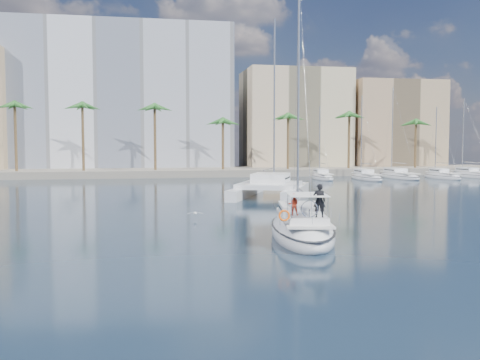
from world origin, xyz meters
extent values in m
plane|color=black|center=(0.00, 0.00, 0.00)|extent=(160.00, 160.00, 0.00)
cube|color=gray|center=(0.00, 61.00, 0.60)|extent=(120.00, 14.00, 1.20)
cube|color=silver|center=(-12.00, 73.00, 14.00)|extent=(42.00, 16.00, 28.00)
cube|color=#BEB089|center=(22.00, 70.00, 10.00)|extent=(20.00, 14.00, 20.00)
cube|color=tan|center=(42.00, 68.00, 9.00)|extent=(18.00, 12.00, 18.00)
cylinder|color=brown|center=(0.00, 57.00, 5.25)|extent=(0.44, 0.44, 10.50)
sphere|color=#296525|center=(0.00, 57.00, 10.50)|extent=(3.60, 3.60, 3.60)
cylinder|color=brown|center=(34.00, 57.00, 5.25)|extent=(0.44, 0.44, 10.50)
sphere|color=#296525|center=(34.00, 57.00, 10.50)|extent=(3.60, 3.60, 3.60)
ellipsoid|color=white|center=(1.65, -2.29, 0.35)|extent=(5.63, 11.91, 2.38)
ellipsoid|color=black|center=(1.65, -2.29, 0.69)|extent=(5.68, 12.03, 0.18)
cube|color=silver|center=(1.61, -2.51, 1.25)|extent=(4.08, 8.91, 0.12)
cube|color=white|center=(1.85, -1.21, 1.61)|extent=(3.08, 4.12, 0.60)
cube|color=black|center=(1.85, -1.21, 1.63)|extent=(3.02, 3.69, 0.14)
cylinder|color=#B7BABF|center=(2.09, 0.09, 8.81)|extent=(0.15, 0.15, 15.01)
cylinder|color=#B7BABF|center=(1.67, -2.18, 2.81)|extent=(0.93, 4.57, 0.11)
cube|color=white|center=(1.22, -4.67, 1.49)|extent=(2.65, 3.20, 0.36)
cube|color=white|center=(1.20, -4.78, 2.86)|extent=(2.65, 3.20, 0.04)
torus|color=silver|center=(1.02, -5.76, 2.16)|extent=(0.95, 0.23, 0.96)
torus|color=#FF5D0D|center=(-0.43, -5.94, 1.86)|extent=(0.65, 0.31, 0.64)
imported|color=black|center=(1.63, -5.64, 2.60)|extent=(0.76, 0.58, 1.86)
imported|color=#B1311B|center=(0.47, -4.58, 2.28)|extent=(0.69, 0.59, 1.23)
cube|color=white|center=(3.07, 23.03, 0.55)|extent=(6.51, 12.63, 1.10)
cube|color=white|center=(8.04, 20.81, 0.55)|extent=(6.51, 12.63, 1.10)
cube|color=white|center=(5.28, 21.31, 1.30)|extent=(8.50, 9.14, 0.50)
cube|color=white|center=(5.55, 21.92, 2.00)|extent=(4.96, 5.13, 1.00)
cube|color=black|center=(5.55, 21.92, 2.05)|extent=(4.76, 4.65, 0.18)
cylinder|color=#B7BABF|center=(6.37, 23.74, 10.36)|extent=(0.18, 0.18, 17.72)
ellipsoid|color=silver|center=(-4.04, 6.60, 0.44)|extent=(0.24, 0.46, 0.22)
sphere|color=silver|center=(-4.04, 6.81, 0.46)|extent=(0.12, 0.12, 0.12)
cube|color=gray|center=(-4.37, 6.60, 0.47)|extent=(0.53, 0.19, 0.12)
cube|color=gray|center=(-3.71, 6.60, 0.47)|extent=(0.53, 0.19, 0.12)
camera|label=1|loc=(-7.87, -33.54, 5.77)|focal=40.00mm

